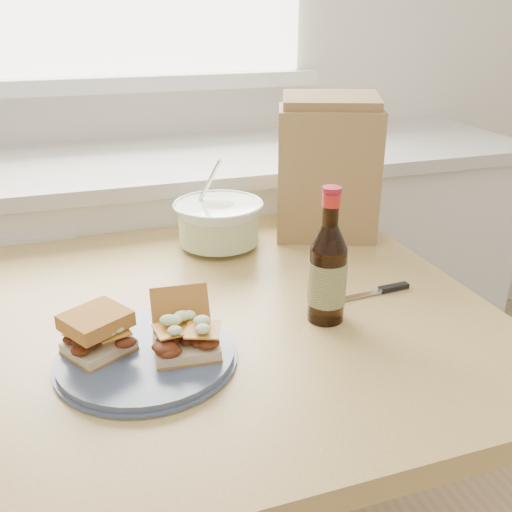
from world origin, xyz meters
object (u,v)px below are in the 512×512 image
object	(u,v)px
plate	(146,356)
beer_bottle	(327,272)
coleslaw_bowl	(219,225)
paper_bag	(327,174)
dining_table	(231,357)

from	to	relation	value
plate	beer_bottle	size ratio (longest dim) A/B	1.13
coleslaw_bowl	plate	bearing A→B (deg)	-118.77
paper_bag	beer_bottle	bearing A→B (deg)	-93.68
dining_table	paper_bag	bearing A→B (deg)	40.84
beer_bottle	paper_bag	size ratio (longest dim) A/B	0.80
paper_bag	dining_table	bearing A→B (deg)	-118.02
coleslaw_bowl	beer_bottle	distance (m)	0.42
plate	beer_bottle	distance (m)	0.35
beer_bottle	plate	bearing A→B (deg)	-160.72
plate	beer_bottle	world-z (taller)	beer_bottle
dining_table	beer_bottle	xyz separation A→B (m)	(0.16, -0.11, 0.22)
beer_bottle	paper_bag	xyz separation A→B (m)	(0.18, 0.40, 0.06)
beer_bottle	dining_table	bearing A→B (deg)	159.09
dining_table	coleslaw_bowl	bearing A→B (deg)	78.55
plate	coleslaw_bowl	size ratio (longest dim) A/B	1.34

